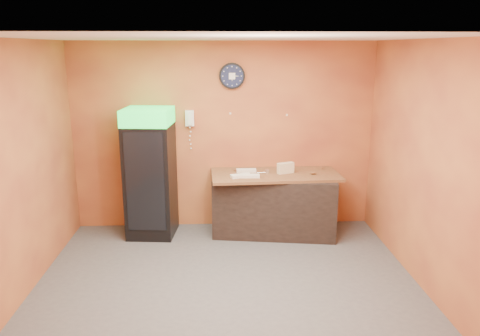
{
  "coord_description": "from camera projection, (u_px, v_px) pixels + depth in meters",
  "views": [
    {
      "loc": [
        -0.1,
        -4.94,
        2.71
      ],
      "look_at": [
        0.18,
        0.6,
        1.27
      ],
      "focal_mm": 35.0,
      "sensor_mm": 36.0,
      "label": 1
    }
  ],
  "objects": [
    {
      "name": "wrapped_sandwich_left",
      "position": [
        241.0,
        176.0,
        6.61
      ],
      "size": [
        0.31,
        0.2,
        0.04
      ],
      "primitive_type": "cube",
      "rotation": [
        0.0,
        0.0,
        0.31
      ],
      "color": "silver",
      "rests_on": "butcher_paper"
    },
    {
      "name": "left_wall",
      "position": [
        17.0,
        173.0,
        5.0
      ],
      "size": [
        0.02,
        4.0,
        2.8
      ],
      "primitive_type": "cube",
      "color": "#CF793A",
      "rests_on": "floor"
    },
    {
      "name": "beverage_cooler",
      "position": [
        150.0,
        175.0,
        6.74
      ],
      "size": [
        0.72,
        0.72,
        1.88
      ],
      "rotation": [
        0.0,
        0.0,
        -0.09
      ],
      "color": "black",
      "rests_on": "floor"
    },
    {
      "name": "floor",
      "position": [
        227.0,
        286.0,
        5.46
      ],
      "size": [
        4.5,
        4.5,
        0.0
      ],
      "primitive_type": "plane",
      "color": "#47474C",
      "rests_on": "ground"
    },
    {
      "name": "wall_phone",
      "position": [
        190.0,
        118.0,
        6.9
      ],
      "size": [
        0.13,
        0.11,
        0.23
      ],
      "color": "white",
      "rests_on": "back_wall"
    },
    {
      "name": "back_wall",
      "position": [
        224.0,
        136.0,
        7.05
      ],
      "size": [
        4.5,
        0.02,
        2.8
      ],
      "primitive_type": "cube",
      "color": "#CF793A",
      "rests_on": "floor"
    },
    {
      "name": "wrapped_sandwich_right",
      "position": [
        246.0,
        171.0,
        6.89
      ],
      "size": [
        0.29,
        0.12,
        0.04
      ],
      "primitive_type": "cube",
      "rotation": [
        0.0,
        0.0,
        0.02
      ],
      "color": "silver",
      "rests_on": "butcher_paper"
    },
    {
      "name": "ceiling",
      "position": [
        226.0,
        38.0,
        4.76
      ],
      "size": [
        4.5,
        4.0,
        0.02
      ],
      "primitive_type": "cube",
      "color": "white",
      "rests_on": "back_wall"
    },
    {
      "name": "kitchen_tool",
      "position": [
        267.0,
        171.0,
        6.81
      ],
      "size": [
        0.06,
        0.06,
        0.06
      ],
      "primitive_type": "cylinder",
      "color": "silver",
      "rests_on": "butcher_paper"
    },
    {
      "name": "right_wall",
      "position": [
        428.0,
        168.0,
        5.22
      ],
      "size": [
        0.02,
        4.0,
        2.8
      ],
      "primitive_type": "cube",
      "color": "#CF793A",
      "rests_on": "floor"
    },
    {
      "name": "butcher_paper",
      "position": [
        275.0,
        175.0,
        6.83
      ],
      "size": [
        1.89,
        0.93,
        0.04
      ],
      "primitive_type": "cube",
      "rotation": [
        0.0,
        0.0,
        0.04
      ],
      "color": "brown",
      "rests_on": "prep_counter"
    },
    {
      "name": "wall_clock",
      "position": [
        232.0,
        76.0,
        6.8
      ],
      "size": [
        0.38,
        0.06,
        0.38
      ],
      "color": "black",
      "rests_on": "back_wall"
    },
    {
      "name": "prep_counter",
      "position": [
        275.0,
        204.0,
        6.94
      ],
      "size": [
        1.86,
        1.03,
        0.88
      ],
      "primitive_type": "cube",
      "rotation": [
        0.0,
        0.0,
        -0.15
      ],
      "color": "black",
      "rests_on": "floor"
    },
    {
      "name": "wrapped_sandwich_mid",
      "position": [
        250.0,
        176.0,
        6.61
      ],
      "size": [
        0.28,
        0.12,
        0.04
      ],
      "primitive_type": "cube",
      "rotation": [
        0.0,
        0.0,
        -0.04
      ],
      "color": "silver",
      "rests_on": "butcher_paper"
    },
    {
      "name": "sub_roll_stack",
      "position": [
        286.0,
        168.0,
        6.8
      ],
      "size": [
        0.26,
        0.17,
        0.16
      ],
      "rotation": [
        0.0,
        0.0,
        0.37
      ],
      "color": "beige",
      "rests_on": "butcher_paper"
    }
  ]
}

